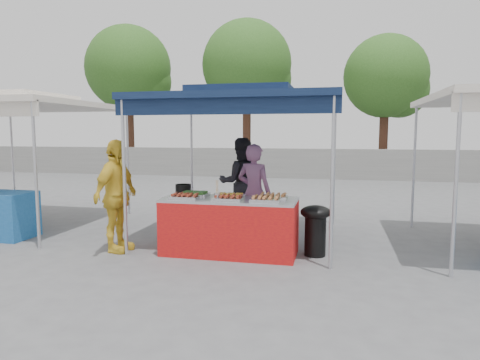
% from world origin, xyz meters
% --- Properties ---
extents(ground_plane, '(80.00, 80.00, 0.00)m').
position_xyz_m(ground_plane, '(0.00, 0.00, 0.00)').
color(ground_plane, '#5C5C5E').
extents(back_wall, '(40.00, 0.25, 1.20)m').
position_xyz_m(back_wall, '(0.00, 11.00, 0.60)').
color(back_wall, gray).
rests_on(back_wall, ground_plane).
extents(main_canopy, '(3.20, 3.20, 2.57)m').
position_xyz_m(main_canopy, '(0.00, 0.97, 2.37)').
color(main_canopy, silver).
rests_on(main_canopy, ground_plane).
extents(neighbor_stall_left, '(3.20, 3.20, 2.57)m').
position_xyz_m(neighbor_stall_left, '(-4.50, 0.57, 1.60)').
color(neighbor_stall_left, silver).
rests_on(neighbor_stall_left, ground_plane).
extents(tree_0, '(3.99, 3.99, 6.86)m').
position_xyz_m(tree_0, '(-8.02, 12.78, 4.69)').
color(tree_0, '#422519').
rests_on(tree_0, ground_plane).
extents(tree_1, '(3.96, 3.96, 6.80)m').
position_xyz_m(tree_1, '(-2.31, 12.78, 4.65)').
color(tree_1, '#422519').
rests_on(tree_1, ground_plane).
extents(tree_2, '(3.47, 3.40, 5.85)m').
position_xyz_m(tree_2, '(3.57, 12.67, 4.00)').
color(tree_2, '#422519').
rests_on(tree_2, ground_plane).
extents(vendor_table, '(2.00, 0.80, 0.85)m').
position_xyz_m(vendor_table, '(0.00, -0.10, 0.43)').
color(vendor_table, red).
rests_on(vendor_table, ground_plane).
extents(food_tray_fl, '(0.42, 0.30, 0.07)m').
position_xyz_m(food_tray_fl, '(-0.62, -0.33, 0.88)').
color(food_tray_fl, silver).
rests_on(food_tray_fl, vendor_table).
extents(food_tray_fm, '(0.42, 0.30, 0.07)m').
position_xyz_m(food_tray_fm, '(0.04, -0.34, 0.88)').
color(food_tray_fm, silver).
rests_on(food_tray_fm, vendor_table).
extents(food_tray_fr, '(0.42, 0.30, 0.07)m').
position_xyz_m(food_tray_fr, '(0.58, -0.32, 0.88)').
color(food_tray_fr, silver).
rests_on(food_tray_fr, vendor_table).
extents(food_tray_bl, '(0.42, 0.30, 0.07)m').
position_xyz_m(food_tray_bl, '(-0.58, -0.02, 0.88)').
color(food_tray_bl, silver).
rests_on(food_tray_bl, vendor_table).
extents(food_tray_bm, '(0.42, 0.30, 0.07)m').
position_xyz_m(food_tray_bm, '(-0.01, -0.04, 0.88)').
color(food_tray_bm, silver).
rests_on(food_tray_bm, vendor_table).
extents(food_tray_br, '(0.42, 0.30, 0.07)m').
position_xyz_m(food_tray_br, '(0.64, -0.03, 0.88)').
color(food_tray_br, silver).
rests_on(food_tray_br, vendor_table).
extents(cooking_pot, '(0.25, 0.25, 0.15)m').
position_xyz_m(cooking_pot, '(-0.86, 0.26, 0.92)').
color(cooking_pot, black).
rests_on(cooking_pot, vendor_table).
extents(skewer_cup, '(0.09, 0.09, 0.11)m').
position_xyz_m(skewer_cup, '(-0.11, -0.38, 0.91)').
color(skewer_cup, silver).
rests_on(skewer_cup, vendor_table).
extents(wok_burner, '(0.45, 0.45, 0.76)m').
position_xyz_m(wok_burner, '(1.26, 0.09, 0.45)').
color(wok_burner, black).
rests_on(wok_burner, ground_plane).
extents(crate_left, '(0.51, 0.36, 0.30)m').
position_xyz_m(crate_left, '(-0.26, 0.58, 0.15)').
color(crate_left, '#143DA6').
rests_on(crate_left, ground_plane).
extents(crate_right, '(0.52, 0.36, 0.31)m').
position_xyz_m(crate_right, '(0.27, 0.61, 0.16)').
color(crate_right, '#143DA6').
rests_on(crate_right, ground_plane).
extents(crate_stacked, '(0.52, 0.36, 0.31)m').
position_xyz_m(crate_stacked, '(0.27, 0.61, 0.47)').
color(crate_stacked, '#143DA6').
rests_on(crate_stacked, crate_right).
extents(vendor_woman, '(0.68, 0.53, 1.64)m').
position_xyz_m(vendor_woman, '(0.21, 0.77, 0.82)').
color(vendor_woman, '#8C5983').
rests_on(vendor_woman, ground_plane).
extents(helper_man, '(1.01, 0.90, 1.73)m').
position_xyz_m(helper_man, '(-0.26, 1.81, 0.86)').
color(helper_man, black).
rests_on(helper_man, ground_plane).
extents(customer_person, '(0.51, 1.05, 1.73)m').
position_xyz_m(customer_person, '(-1.73, -0.35, 0.86)').
color(customer_person, yellow).
rests_on(customer_person, ground_plane).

